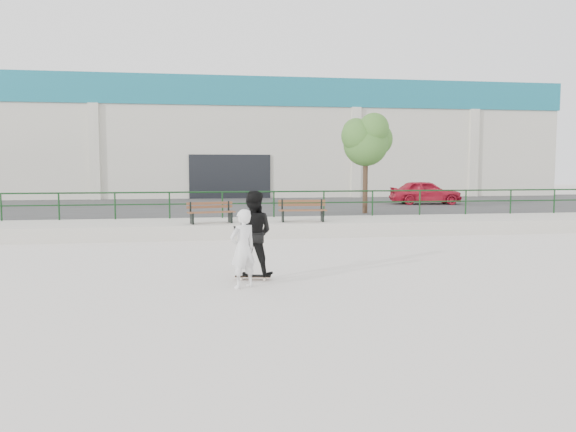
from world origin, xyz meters
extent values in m
plane|color=silver|center=(0.00, 0.00, 0.00)|extent=(120.00, 120.00, 0.00)
cube|color=#BBB8AA|center=(0.00, 9.50, 0.25)|extent=(30.00, 3.00, 0.50)
cube|color=#333333|center=(0.00, 18.00, 0.25)|extent=(60.00, 14.00, 0.50)
cylinder|color=#143718|center=(0.00, 10.80, 1.50)|extent=(28.00, 0.06, 0.06)
cylinder|color=#143718|center=(0.00, 10.80, 1.05)|extent=(28.00, 0.05, 0.05)
cylinder|color=#143718|center=(-9.00, 10.80, 1.00)|extent=(0.06, 0.06, 1.00)
cylinder|color=#143718|center=(-7.00, 10.80, 1.00)|extent=(0.06, 0.06, 1.00)
cylinder|color=#143718|center=(-5.00, 10.80, 1.00)|extent=(0.06, 0.06, 1.00)
cylinder|color=#143718|center=(-3.00, 10.80, 1.00)|extent=(0.06, 0.06, 1.00)
cylinder|color=#143718|center=(-1.00, 10.80, 1.00)|extent=(0.06, 0.06, 1.00)
cylinder|color=#143718|center=(1.00, 10.80, 1.00)|extent=(0.06, 0.06, 1.00)
cylinder|color=#143718|center=(3.00, 10.80, 1.00)|extent=(0.06, 0.06, 1.00)
cylinder|color=#143718|center=(5.00, 10.80, 1.00)|extent=(0.06, 0.06, 1.00)
cylinder|color=#143718|center=(7.00, 10.80, 1.00)|extent=(0.06, 0.06, 1.00)
cylinder|color=#143718|center=(9.00, 10.80, 1.00)|extent=(0.06, 0.06, 1.00)
cylinder|color=#143718|center=(11.00, 10.80, 1.00)|extent=(0.06, 0.06, 1.00)
cylinder|color=#143718|center=(13.00, 10.80, 1.00)|extent=(0.06, 0.06, 1.00)
cube|color=silver|center=(0.00, 32.00, 4.00)|extent=(44.00, 16.00, 8.00)
cube|color=#1A7185|center=(0.00, 32.00, 7.10)|extent=(44.20, 16.20, 1.80)
cube|color=black|center=(0.00, 23.95, 1.60)|extent=(5.00, 0.15, 3.20)
cube|color=silver|center=(-8.00, 23.90, 3.10)|extent=(0.60, 0.25, 6.20)
cube|color=silver|center=(8.00, 23.90, 3.10)|extent=(0.60, 0.25, 6.20)
cube|color=silver|center=(16.00, 23.90, 3.10)|extent=(0.60, 0.25, 6.20)
cube|color=brown|center=(-1.44, 8.59, 0.89)|extent=(1.62, 0.45, 0.04)
cube|color=brown|center=(-1.47, 8.75, 0.89)|extent=(1.62, 0.45, 0.04)
cube|color=brown|center=(-1.50, 8.91, 0.89)|extent=(1.62, 0.45, 0.04)
cube|color=brown|center=(-1.52, 8.98, 1.06)|extent=(1.61, 0.38, 0.09)
cube|color=brown|center=(-1.52, 8.98, 1.19)|extent=(1.61, 0.38, 0.09)
cube|color=black|center=(-2.14, 8.61, 0.69)|extent=(0.15, 0.46, 0.38)
cube|color=black|center=(-2.19, 8.84, 1.06)|extent=(0.06, 0.06, 0.38)
cube|color=black|center=(-0.80, 8.89, 0.69)|extent=(0.15, 0.46, 0.38)
cube|color=black|center=(-0.85, 9.13, 1.06)|extent=(0.06, 0.06, 0.38)
cube|color=brown|center=(1.77, 8.68, 0.91)|extent=(1.73, 0.23, 0.04)
cube|color=brown|center=(1.79, 8.85, 0.91)|extent=(1.73, 0.23, 0.04)
cube|color=brown|center=(1.80, 9.02, 0.91)|extent=(1.73, 0.23, 0.04)
cube|color=brown|center=(1.80, 9.10, 1.09)|extent=(1.72, 0.15, 0.10)
cube|color=brown|center=(1.80, 9.10, 1.23)|extent=(1.72, 0.15, 0.10)
cube|color=black|center=(1.07, 8.90, 0.70)|extent=(0.09, 0.48, 0.40)
cube|color=black|center=(1.09, 9.14, 1.09)|extent=(0.06, 0.05, 0.40)
cube|color=black|center=(2.50, 8.80, 0.70)|extent=(0.09, 0.48, 0.40)
cube|color=black|center=(2.52, 9.05, 1.09)|extent=(0.06, 0.05, 0.40)
cylinder|color=#473723|center=(5.07, 12.05, 1.76)|extent=(0.21, 0.21, 2.51)
sphere|color=#386C28|center=(5.07, 12.05, 3.43)|extent=(1.88, 1.88, 1.88)
sphere|color=#386C28|center=(5.59, 12.36, 3.64)|extent=(1.46, 1.46, 1.46)
sphere|color=#386C28|center=(4.65, 11.84, 3.74)|extent=(1.36, 1.36, 1.36)
sphere|color=#386C28|center=(5.28, 11.63, 4.06)|extent=(1.26, 1.26, 1.26)
sphere|color=#386C28|center=(4.75, 12.47, 3.95)|extent=(1.15, 1.15, 1.15)
imported|color=#B0152A|center=(9.87, 17.09, 1.13)|extent=(3.84, 1.95, 1.25)
cube|color=black|center=(-0.72, 1.27, 0.09)|extent=(0.80, 0.36, 0.02)
cube|color=brown|center=(-0.72, 1.27, 0.07)|extent=(0.80, 0.36, 0.01)
cube|color=gray|center=(-0.97, 1.32, 0.04)|extent=(0.09, 0.17, 0.03)
cube|color=gray|center=(-0.46, 1.21, 0.04)|extent=(0.09, 0.17, 0.03)
cylinder|color=beige|center=(-0.99, 1.23, 0.03)|extent=(0.06, 0.04, 0.06)
cylinder|color=beige|center=(-0.95, 1.41, 0.03)|extent=(0.06, 0.04, 0.06)
cylinder|color=beige|center=(-0.48, 1.12, 0.03)|extent=(0.06, 0.04, 0.06)
cylinder|color=beige|center=(-0.44, 1.30, 0.03)|extent=(0.06, 0.04, 0.06)
imported|color=black|center=(-0.72, 1.27, 1.03)|extent=(1.09, 0.97, 1.86)
imported|color=white|center=(-1.00, 0.47, 0.81)|extent=(0.71, 0.63, 1.62)
camera|label=1|loc=(-1.85, -10.89, 2.50)|focal=35.00mm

